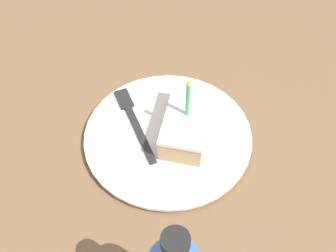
{
  "coord_description": "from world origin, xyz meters",
  "views": [
    {
      "loc": [
        0.07,
        -0.49,
        0.65
      ],
      "look_at": [
        -0.03,
        -0.01,
        0.04
      ],
      "focal_mm": 50.0,
      "sensor_mm": 36.0,
      "label": 1
    }
  ],
  "objects": [
    {
      "name": "fork",
      "position": [
        -0.1,
        0.01,
        0.02
      ],
      "size": [
        0.11,
        0.15,
        0.0
      ],
      "color": "#262626",
      "rests_on": "plate"
    },
    {
      "name": "ground_plane",
      "position": [
        0.0,
        0.0,
        -0.02
      ],
      "size": [
        2.4,
        2.4,
        0.04
      ],
      "color": "brown",
      "rests_on": "ground"
    },
    {
      "name": "cake_slice",
      "position": [
        -0.0,
        -0.0,
        0.04
      ],
      "size": [
        0.07,
        0.14,
        0.13
      ],
      "color": "tan",
      "rests_on": "plate"
    },
    {
      "name": "plate",
      "position": [
        -0.03,
        -0.01,
        0.01
      ],
      "size": [
        0.29,
        0.29,
        0.01
      ],
      "color": "white",
      "rests_on": "ground_plane"
    }
  ]
}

